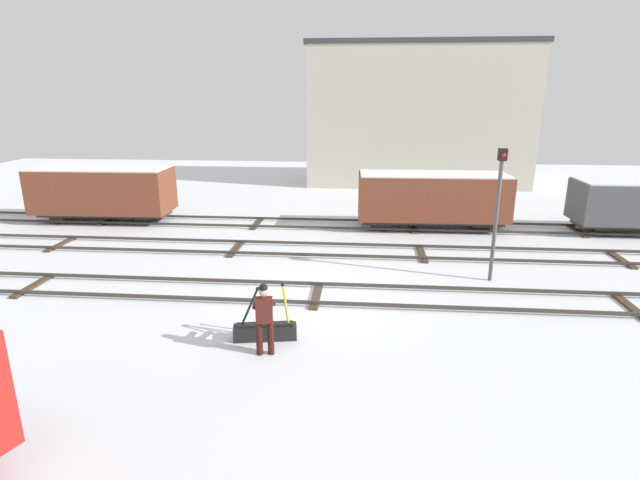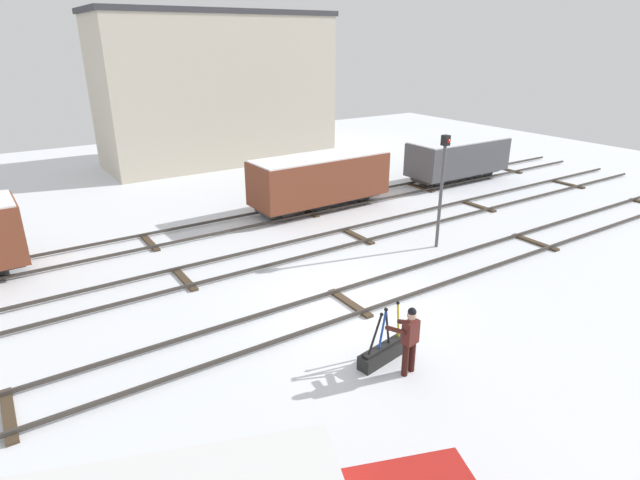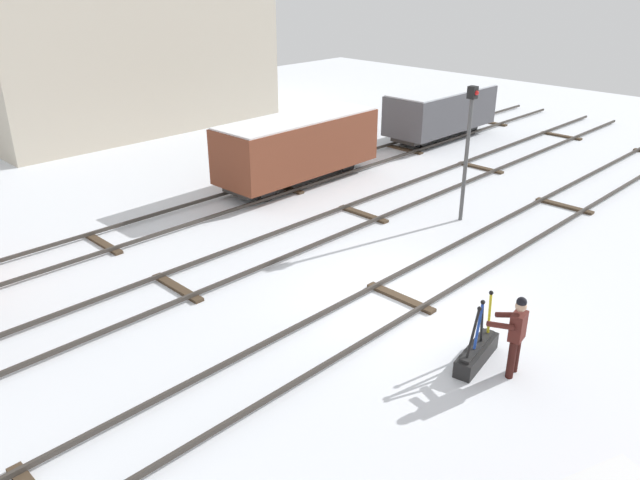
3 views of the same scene
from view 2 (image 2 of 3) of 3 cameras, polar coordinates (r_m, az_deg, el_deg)
ground_plane at (r=15.35m, az=3.31°, el=-7.11°), size 60.00×60.00×0.00m
track_main_line at (r=15.29m, az=3.32°, el=-6.76°), size 44.00×1.94×0.18m
track_siding_near at (r=18.55m, az=-4.55°, el=-1.52°), size 44.00×1.94×0.18m
track_siding_far at (r=21.76m, az=-9.47°, el=1.79°), size 44.00×1.94×0.18m
switch_lever_frame at (r=12.88m, az=7.06°, el=-12.09°), size 1.56×0.62×1.45m
rail_worker at (r=12.15m, az=9.84°, el=-10.50°), size 0.62×0.72×1.73m
signal_post at (r=19.09m, az=13.36°, el=6.35°), size 0.24×0.32×4.18m
apartment_building at (r=33.54m, az=-11.32°, el=16.13°), size 14.13×5.65×8.84m
freight_car_far_end at (r=23.33m, az=0.00°, el=6.78°), size 6.44×2.30×2.45m
freight_car_back_track at (r=29.10m, az=15.02°, el=8.82°), size 5.82×2.19×2.26m
perched_bird_roof_left at (r=31.78m, az=-17.11°, el=23.47°), size 0.28×0.18×0.13m
perched_bird_roof_right at (r=36.27m, az=-11.21°, el=23.61°), size 0.28×0.17×0.13m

